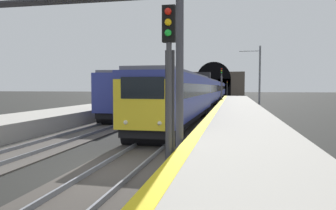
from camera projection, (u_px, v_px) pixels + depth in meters
The scene contains 12 objects.
ground_plane at pixel (116, 174), 10.65m from camera, with size 320.00×320.00×0.00m, color black.
platform_right at pixel (249, 165), 9.76m from camera, with size 112.00×4.32×1.01m, color #ADA89E.
platform_right_edge_strip at pixel (187, 146), 10.11m from camera, with size 112.00×0.50×0.01m, color yellow.
track_main_line at pixel (116, 172), 10.65m from camera, with size 160.00×3.09×0.21m.
train_main_approaching at pixel (209, 91), 51.20m from camera, with size 75.67×3.23×4.76m.
train_adjacent_platform at pixel (176, 90), 50.65m from camera, with size 56.85×3.14×5.00m.
railway_signal_near at pixel (169, 78), 9.28m from camera, with size 0.39×0.38×5.23m.
railway_signal_mid at pixel (222, 82), 51.11m from camera, with size 0.39×0.38×5.91m.
railway_signal_far at pixel (227, 87), 98.68m from camera, with size 0.39×0.38×4.70m.
overhead_signal_gantry at pixel (64, 23), 12.12m from camera, with size 0.70×9.22×6.94m.
tunnel_portal at pixel (214, 83), 106.12m from camera, with size 2.37×19.99×11.19m.
catenary_mast_near at pixel (259, 77), 37.60m from camera, with size 0.22×2.50×7.67m.
Camera 1 is at (-9.94, -3.81, 2.91)m, focal length 34.14 mm.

